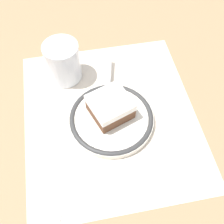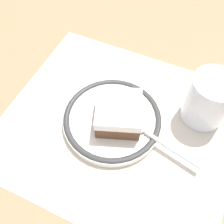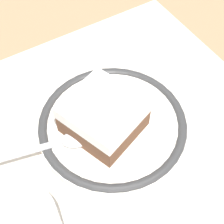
% 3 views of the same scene
% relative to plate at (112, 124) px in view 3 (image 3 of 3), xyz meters
% --- Properties ---
extents(ground_plane, '(2.40, 2.40, 0.00)m').
position_rel_plate_xyz_m(ground_plane, '(0.01, 0.00, -0.01)').
color(ground_plane, '#9E7551').
extents(placemat, '(0.41, 0.36, 0.00)m').
position_rel_plate_xyz_m(placemat, '(0.01, 0.00, -0.01)').
color(placemat, beige).
rests_on(placemat, ground_plane).
extents(plate, '(0.18, 0.18, 0.02)m').
position_rel_plate_xyz_m(plate, '(0.00, 0.00, 0.00)').
color(plate, silver).
rests_on(plate, placemat).
extents(cake_slice, '(0.10, 0.10, 0.04)m').
position_rel_plate_xyz_m(cake_slice, '(0.01, 0.01, 0.03)').
color(cake_slice, brown).
rests_on(cake_slice, plate).
extents(spoon, '(0.14, 0.05, 0.01)m').
position_rel_plate_xyz_m(spoon, '(0.07, -0.01, 0.01)').
color(spoon, silver).
rests_on(spoon, plate).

